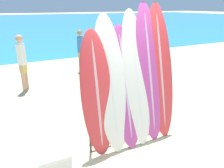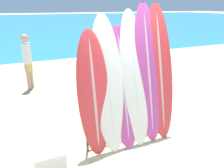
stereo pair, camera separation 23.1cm
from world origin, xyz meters
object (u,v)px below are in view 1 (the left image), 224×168
(surfboard_rack, at_px, (131,118))
(cooler_box, at_px, (54,163))
(surfboard_slot_3, at_px, (136,79))
(surfboard_slot_1, at_px, (111,85))
(surfboard_slot_2, at_px, (125,88))
(person_mid_beach, at_px, (22,61))
(surfboard_slot_0, at_px, (97,95))
(person_near_water, at_px, (80,49))
(surfboard_slot_4, at_px, (149,73))
(surfboard_slot_5, at_px, (160,72))

(surfboard_rack, distance_m, cooler_box, 1.56)
(surfboard_slot_3, bearing_deg, surfboard_slot_1, -178.56)
(surfboard_slot_2, height_order, surfboard_slot_3, surfboard_slot_3)
(surfboard_slot_3, relative_size, person_mid_beach, 1.44)
(surfboard_rack, xyz_separation_m, surfboard_slot_3, (0.12, 0.06, 0.74))
(surfboard_slot_0, relative_size, surfboard_slot_2, 0.98)
(surfboard_slot_2, xyz_separation_m, person_near_water, (0.84, 4.92, -0.21))
(surfboard_slot_0, xyz_separation_m, surfboard_slot_4, (1.09, 0.06, 0.21))
(surfboard_slot_4, distance_m, surfboard_slot_5, 0.26)
(person_near_water, distance_m, person_mid_beach, 2.55)
(surfboard_slot_2, height_order, person_mid_beach, surfboard_slot_2)
(surfboard_slot_4, distance_m, person_near_water, 4.92)
(surfboard_slot_4, xyz_separation_m, person_mid_beach, (-1.91, 3.64, -0.35))
(surfboard_slot_5, bearing_deg, surfboard_slot_1, -178.86)
(surfboard_slot_1, bearing_deg, surfboard_slot_5, 1.14)
(surfboard_slot_4, distance_m, cooler_box, 2.23)
(surfboard_slot_0, height_order, surfboard_slot_5, surfboard_slot_5)
(surfboard_slot_2, distance_m, person_near_water, 5.00)
(surfboard_slot_0, relative_size, person_mid_beach, 1.27)
(surfboard_slot_4, xyz_separation_m, surfboard_slot_5, (0.26, -0.00, -0.01))
(surfboard_slot_0, xyz_separation_m, cooler_box, (-0.83, -0.24, -0.89))
(surfboard_slot_3, distance_m, person_mid_beach, 4.00)
(surfboard_slot_5, bearing_deg, surfboard_slot_3, -179.15)
(surfboard_slot_3, bearing_deg, cooler_box, -169.86)
(surfboard_slot_2, distance_m, surfboard_slot_3, 0.27)
(surfboard_slot_5, bearing_deg, surfboard_slot_2, -177.93)
(surfboard_slot_1, height_order, cooler_box, surfboard_slot_1)
(surfboard_rack, distance_m, person_mid_beach, 4.03)
(surfboard_rack, relative_size, surfboard_slot_1, 0.72)
(person_near_water, bearing_deg, surfboard_rack, -143.43)
(surfboard_slot_0, height_order, surfboard_slot_1, surfboard_slot_1)
(surfboard_slot_3, xyz_separation_m, cooler_box, (-1.63, -0.29, -1.04))
(surfboard_rack, bearing_deg, person_mid_beach, 112.03)
(surfboard_slot_0, bearing_deg, surfboard_slot_1, 8.66)
(surfboard_rack, relative_size, surfboard_slot_0, 0.80)
(person_mid_beach, bearing_deg, surfboard_slot_4, 60.46)
(surfboard_slot_3, xyz_separation_m, surfboard_slot_4, (0.28, 0.01, 0.06))
(surfboard_rack, distance_m, surfboard_slot_0, 0.90)
(surfboard_rack, bearing_deg, surfboard_slot_5, 5.75)
(surfboard_slot_1, bearing_deg, cooler_box, -165.95)
(surfboard_slot_0, relative_size, surfboard_slot_4, 0.84)
(surfboard_slot_2, bearing_deg, surfboard_slot_5, 2.07)
(surfboard_slot_0, distance_m, surfboard_slot_3, 0.82)
(surfboard_slot_4, bearing_deg, surfboard_rack, -170.55)
(surfboard_slot_0, distance_m, person_near_water, 5.15)
(surfboard_rack, distance_m, surfboard_slot_1, 0.81)
(surfboard_slot_3, height_order, person_mid_beach, surfboard_slot_3)
(surfboard_slot_4, xyz_separation_m, cooler_box, (-1.92, -0.30, -1.10))
(surfboard_slot_3, height_order, surfboard_slot_4, surfboard_slot_4)
(surfboard_rack, height_order, surfboard_slot_0, surfboard_slot_0)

